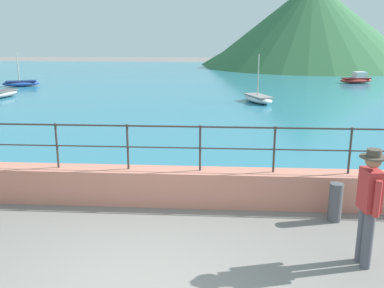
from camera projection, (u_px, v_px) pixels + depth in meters
The scene contains 11 objects.
promenade_wall at pixel (164, 186), 8.41m from camera, with size 20.00×0.56×0.70m, color tan.
railing at pixel (164, 139), 8.17m from camera, with size 18.44×0.04×0.90m.
lake_water at pixel (206, 82), 30.36m from camera, with size 64.00×44.32×0.06m, color teal.
hill_main at pixel (311, 25), 43.22m from camera, with size 21.89×21.89×8.57m, color #33663D.
hill_secondary at pixel (257, 48), 46.95m from camera, with size 12.58×12.58×3.70m, color #1E4C2D.
person_walking at pixel (369, 202), 5.98m from camera, with size 0.38×0.57×1.75m.
bollard at pixel (335, 202), 7.59m from camera, with size 0.24×0.24×0.71m, color #4C4C51.
boat_0 at pixel (21, 83), 27.23m from camera, with size 2.47×1.77×2.13m.
boat_1 at pixel (357, 79), 29.07m from camera, with size 2.45×1.45×0.76m.
boat_2 at pixel (2, 94), 22.42m from camera, with size 1.20×2.40×0.36m.
boat_3 at pixel (258, 98), 20.67m from camera, with size 1.70×2.47×2.31m.
Camera 1 is at (1.09, -4.67, 3.26)m, focal length 39.62 mm.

